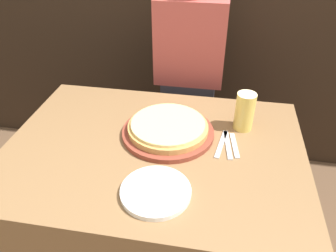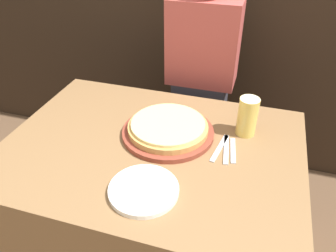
% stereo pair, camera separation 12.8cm
% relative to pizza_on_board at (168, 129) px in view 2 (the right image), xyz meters
% --- Properties ---
extents(dining_table, '(1.13, 0.83, 0.76)m').
position_rel_pizza_on_board_xyz_m(dining_table, '(-0.04, -0.09, -0.40)').
color(dining_table, olive).
rests_on(dining_table, ground_plane).
extents(pizza_on_board, '(0.36, 0.36, 0.06)m').
position_rel_pizza_on_board_xyz_m(pizza_on_board, '(0.00, 0.00, 0.00)').
color(pizza_on_board, brown).
rests_on(pizza_on_board, dining_table).
extents(beer_glass, '(0.08, 0.08, 0.16)m').
position_rel_pizza_on_board_xyz_m(beer_glass, '(0.29, 0.10, 0.06)').
color(beer_glass, '#E5C65B').
rests_on(beer_glass, dining_table).
extents(dinner_plate, '(0.23, 0.23, 0.02)m').
position_rel_pizza_on_board_xyz_m(dinner_plate, '(0.02, -0.32, -0.02)').
color(dinner_plate, white).
rests_on(dinner_plate, dining_table).
extents(fork, '(0.05, 0.17, 0.00)m').
position_rel_pizza_on_board_xyz_m(fork, '(0.21, -0.03, -0.02)').
color(fork, silver).
rests_on(fork, dining_table).
extents(dinner_knife, '(0.04, 0.17, 0.00)m').
position_rel_pizza_on_board_xyz_m(dinner_knife, '(0.24, -0.03, -0.02)').
color(dinner_knife, silver).
rests_on(dinner_knife, dining_table).
extents(spoon, '(0.04, 0.15, 0.00)m').
position_rel_pizza_on_board_xyz_m(spoon, '(0.26, -0.03, -0.02)').
color(spoon, silver).
rests_on(spoon, dining_table).
extents(diner_person, '(0.35, 0.20, 1.35)m').
position_rel_pizza_on_board_xyz_m(diner_person, '(0.02, 0.54, -0.11)').
color(diner_person, '#33333D').
rests_on(diner_person, ground_plane).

